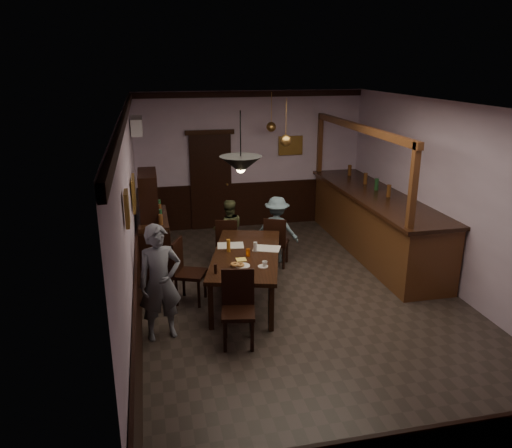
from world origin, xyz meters
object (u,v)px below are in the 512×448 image
object	(u,v)px
pendant_brass_far	(271,127)
pendant_iron	(241,165)
dining_table	(246,257)
sideboard	(153,236)
chair_far_left	(227,240)
chair_far_right	(276,240)
person_seated_right	(277,229)
chair_near	(238,304)
chair_side	(185,268)
person_standing	(160,283)
soda_can	(248,252)
bar_counter	(373,221)
person_seated_left	(229,230)
coffee_cup	(265,264)
pendant_brass_mid	(286,141)

from	to	relation	value
pendant_brass_far	pendant_iron	bearing A→B (deg)	-109.74
dining_table	sideboard	xyz separation A→B (m)	(-1.39, 1.17, 0.06)
chair_far_left	chair_far_right	size ratio (longest dim) A/B	0.96
chair_far_right	sideboard	size ratio (longest dim) A/B	0.51
sideboard	person_seated_right	bearing A→B (deg)	5.11
chair_near	pendant_brass_far	world-z (taller)	pendant_brass_far
chair_side	person_standing	distance (m)	1.10
person_seated_right	soda_can	world-z (taller)	person_seated_right
person_standing	bar_counter	world-z (taller)	bar_counter
chair_far_right	bar_counter	size ratio (longest dim) A/B	0.21
dining_table	pendant_iron	distance (m)	1.81
person_seated_left	pendant_iron	distance (m)	2.95
chair_far_left	coffee_cup	size ratio (longest dim) A/B	11.29
soda_can	pendant_brass_far	size ratio (longest dim) A/B	0.15
pendant_iron	person_seated_left	bearing A→B (deg)	85.21
pendant_iron	person_seated_right	bearing A→B (deg)	63.53
chair_far_left	pendant_brass_far	distance (m)	2.70
bar_counter	chair_side	bearing A→B (deg)	-159.87
chair_near	pendant_brass_far	size ratio (longest dim) A/B	1.24
pendant_brass_far	soda_can	bearing A→B (deg)	-109.96
chair_far_right	chair_near	bearing A→B (deg)	90.33
coffee_cup	soda_can	xyz separation A→B (m)	(-0.16, 0.46, 0.01)
chair_far_left	bar_counter	size ratio (longest dim) A/B	0.20
dining_table	pendant_brass_mid	world-z (taller)	pendant_brass_mid
soda_can	chair_far_left	bearing A→B (deg)	93.54
chair_far_right	pendant_brass_far	size ratio (longest dim) A/B	1.16
chair_far_right	person_seated_right	bearing A→B (deg)	-82.74
person_seated_right	pendant_iron	bearing A→B (deg)	90.24
coffee_cup	pendant_iron	size ratio (longest dim) A/B	0.10
chair_far_right	pendant_brass_mid	size ratio (longest dim) A/B	1.16
person_seated_right	pendant_iron	size ratio (longest dim) A/B	1.55
person_seated_left	sideboard	bearing A→B (deg)	16.75
person_seated_right	person_standing	bearing A→B (deg)	72.90
pendant_brass_far	dining_table	bearing A→B (deg)	-110.79
dining_table	soda_can	size ratio (longest dim) A/B	19.90
dining_table	bar_counter	bearing A→B (deg)	27.22
dining_table	chair_near	xyz separation A→B (m)	(-0.36, -1.27, -0.14)
coffee_cup	pendant_iron	xyz separation A→B (m)	(-0.37, -0.19, 1.51)
chair_side	person_seated_right	bearing A→B (deg)	-31.70
dining_table	person_seated_left	world-z (taller)	person_seated_left
person_seated_right	pendant_brass_far	world-z (taller)	pendant_brass_far
chair_far_left	soda_can	size ratio (longest dim) A/B	7.53
chair_far_right	person_seated_right	xyz separation A→B (m)	(0.09, 0.26, 0.11)
soda_can	pendant_iron	size ratio (longest dim) A/B	0.15
chair_near	pendant_brass_far	xyz separation A→B (m)	(1.48, 4.22, 1.75)
person_seated_right	coffee_cup	size ratio (longest dim) A/B	15.55
bar_counter	pendant_iron	bearing A→B (deg)	-143.79
person_seated_left	bar_counter	world-z (taller)	bar_counter
chair_far_left	sideboard	distance (m)	1.34
dining_table	person_standing	distance (m)	1.64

